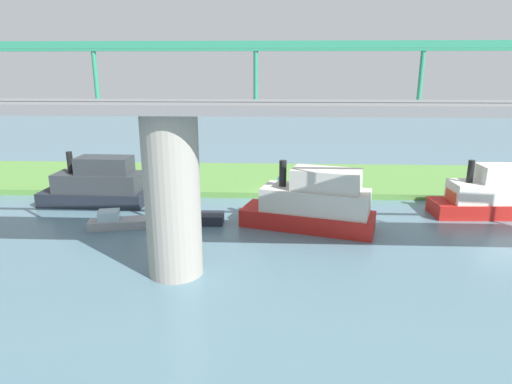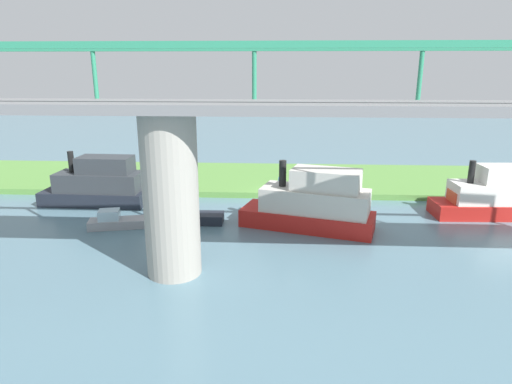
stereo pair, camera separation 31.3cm
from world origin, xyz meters
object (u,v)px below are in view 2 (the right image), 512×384
object	(u,v)px
bridge_pylon	(171,196)
skiff_small	(191,216)
pontoon_yellow	(495,196)
motorboat_white	(115,221)
riverboat_paddlewheel	(312,204)
mooring_post	(324,186)
motorboat_red	(97,185)
person_on_bank	(280,182)

from	to	relation	value
bridge_pylon	skiff_small	xyz separation A→B (m)	(0.71, -8.07, -3.87)
pontoon_yellow	motorboat_white	world-z (taller)	pontoon_yellow
riverboat_paddlewheel	skiff_small	world-z (taller)	riverboat_paddlewheel
pontoon_yellow	riverboat_paddlewheel	world-z (taller)	riverboat_paddlewheel
riverboat_paddlewheel	mooring_post	bearing A→B (deg)	-101.31
motorboat_white	skiff_small	bearing A→B (deg)	-165.78
pontoon_yellow	skiff_small	world-z (taller)	pontoon_yellow
riverboat_paddlewheel	skiff_small	bearing A→B (deg)	-4.11
mooring_post	pontoon_yellow	bearing A→B (deg)	160.90
riverboat_paddlewheel	motorboat_white	size ratio (longest dim) A/B	2.35
skiff_small	motorboat_red	size ratio (longest dim) A/B	0.52
riverboat_paddlewheel	motorboat_white	world-z (taller)	riverboat_paddlewheel
bridge_pylon	motorboat_white	world-z (taller)	bridge_pylon
pontoon_yellow	skiff_small	distance (m)	22.81
motorboat_white	motorboat_red	distance (m)	6.46
bridge_pylon	riverboat_paddlewheel	distance (m)	11.24
skiff_small	pontoon_yellow	bearing A→B (deg)	-173.22
bridge_pylon	motorboat_red	size ratio (longest dim) A/B	1.02
person_on_bank	motorboat_white	distance (m)	14.51
pontoon_yellow	person_on_bank	bearing A→B (deg)	-16.29
bridge_pylon	skiff_small	world-z (taller)	bridge_pylon
motorboat_white	pontoon_yellow	bearing A→B (deg)	-171.83
motorboat_white	motorboat_red	bearing A→B (deg)	-57.85
riverboat_paddlewheel	motorboat_red	size ratio (longest dim) A/B	1.12
skiff_small	motorboat_red	distance (m)	9.48
person_on_bank	riverboat_paddlewheel	world-z (taller)	riverboat_paddlewheel
skiff_small	riverboat_paddlewheel	bearing A→B (deg)	175.89
skiff_small	motorboat_white	xyz separation A→B (m)	(5.10, 1.29, -0.06)
skiff_small	mooring_post	bearing A→B (deg)	-145.70
mooring_post	pontoon_yellow	distance (m)	13.12
motorboat_red	pontoon_yellow	bearing A→B (deg)	177.42
mooring_post	bridge_pylon	bearing A→B (deg)	57.68
person_on_bank	motorboat_red	bearing A→B (deg)	12.48
bridge_pylon	pontoon_yellow	world-z (taller)	bridge_pylon
riverboat_paddlewheel	motorboat_red	distance (m)	17.83
bridge_pylon	skiff_small	size ratio (longest dim) A/B	1.96
riverboat_paddlewheel	pontoon_yellow	bearing A→B (deg)	-166.59
motorboat_red	bridge_pylon	bearing A→B (deg)	127.11
riverboat_paddlewheel	motorboat_white	bearing A→B (deg)	2.76
pontoon_yellow	riverboat_paddlewheel	bearing A→B (deg)	13.41
bridge_pylon	person_on_bank	distance (m)	16.82
person_on_bank	riverboat_paddlewheel	distance (m)	8.35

